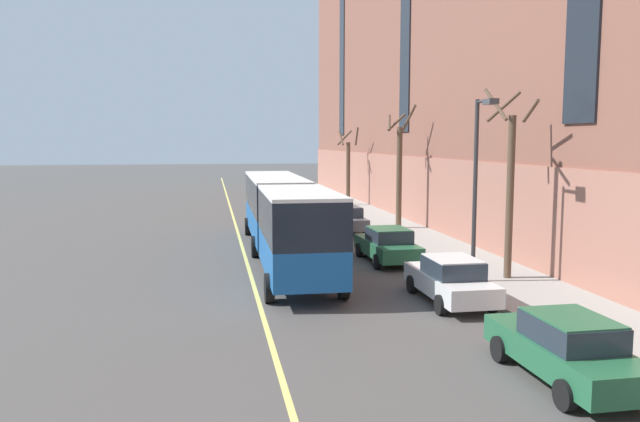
{
  "coord_description": "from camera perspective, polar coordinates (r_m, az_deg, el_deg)",
  "views": [
    {
      "loc": [
        -2.54,
        -20.64,
        5.39
      ],
      "look_at": [
        2.99,
        10.92,
        1.8
      ],
      "focal_mm": 35.0,
      "sensor_mm": 36.0,
      "label": 1
    }
  ],
  "objects": [
    {
      "name": "ground_plane",
      "position": [
        21.49,
        -2.86,
        -8.14
      ],
      "size": [
        260.0,
        260.0,
        0.0
      ],
      "primitive_type": "plane",
      "color": "#4C4947"
    },
    {
      "name": "lane_centerline",
      "position": [
        24.3,
        -6.18,
        -6.45
      ],
      "size": [
        0.16,
        140.0,
        0.01
      ],
      "primitive_type": "cube",
      "color": "#E0D66B",
      "rests_on": "ground"
    },
    {
      "name": "street_tree_far_uptown",
      "position": [
        38.04,
        7.25,
        3.78
      ],
      "size": [
        1.76,
        1.41,
        7.42
      ],
      "color": "brown",
      "rests_on": "sidewalk"
    },
    {
      "name": "street_lamp",
      "position": [
        23.57,
        14.27,
        3.56
      ],
      "size": [
        0.36,
        1.48,
        6.76
      ],
      "color": "#2D2D30",
      "rests_on": "sidewalk"
    },
    {
      "name": "parked_car_green_5",
      "position": [
        28.08,
        6.2,
        -3.08
      ],
      "size": [
        2.1,
        4.79,
        1.56
      ],
      "color": "#23603D",
      "rests_on": "ground"
    },
    {
      "name": "parked_car_darkgray_2",
      "position": [
        37.06,
        2.4,
        -0.75
      ],
      "size": [
        1.99,
        4.58,
        1.56
      ],
      "color": "#4C4C51",
      "rests_on": "ground"
    },
    {
      "name": "sidewalk",
      "position": [
        26.64,
        14.92,
        -5.33
      ],
      "size": [
        4.06,
        160.0,
        0.15
      ],
      "primitive_type": "cube",
      "color": "#9E9B93",
      "rests_on": "ground"
    },
    {
      "name": "street_tree_far_downtown",
      "position": [
        51.79,
        2.59,
        4.02
      ],
      "size": [
        1.71,
        1.71,
        6.41
      ],
      "color": "brown",
      "rests_on": "sidewalk"
    },
    {
      "name": "parked_car_white_6",
      "position": [
        21.42,
        11.84,
        -6.16
      ],
      "size": [
        1.94,
        4.66,
        1.56
      ],
      "color": "silver",
      "rests_on": "ground"
    },
    {
      "name": "street_tree_mid_block",
      "position": [
        24.8,
        16.96,
        2.33
      ],
      "size": [
        1.73,
        1.63,
        7.25
      ],
      "color": "brown",
      "rests_on": "sidewalk"
    },
    {
      "name": "city_bus",
      "position": [
        28.62,
        -3.44,
        -0.23
      ],
      "size": [
        3.02,
        18.7,
        3.61
      ],
      "color": "#19569E",
      "rests_on": "ground"
    },
    {
      "name": "parked_car_green_1",
      "position": [
        15.29,
        21.56,
        -11.6
      ],
      "size": [
        1.93,
        4.6,
        1.56
      ],
      "color": "#23603D",
      "rests_on": "ground"
    },
    {
      "name": "parked_car_black_0",
      "position": [
        48.54,
        -0.7,
        0.95
      ],
      "size": [
        1.99,
        4.79,
        1.56
      ],
      "color": "black",
      "rests_on": "ground"
    }
  ]
}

